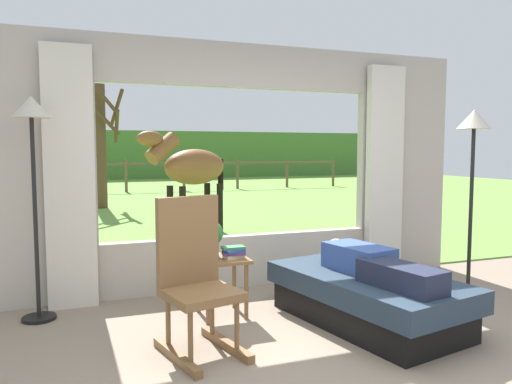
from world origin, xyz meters
The scene contains 17 objects.
ground_plane centered at (0.00, 0.00, 0.00)m, with size 12.00×12.00×0.00m, color gray.
back_wall_with_window centered at (0.00, 2.26, 1.25)m, with size 5.20×0.12×2.55m.
curtain_panel_left centered at (-1.69, 2.12, 1.20)m, with size 0.44×0.10×2.40m, color beige.
curtain_panel_right centered at (1.69, 2.12, 1.20)m, with size 0.44×0.10×2.40m, color beige.
outdoor_pasture_lawn centered at (0.00, 13.16, 0.01)m, with size 36.00×21.68×0.02m, color olive.
distant_hill_ridge centered at (0.00, 23.00, 1.20)m, with size 36.00×2.00×2.40m, color #477431.
recliner_sofa centered at (0.63, 0.80, 0.22)m, with size 1.22×1.85×0.42m.
reclining_person centered at (0.63, 0.76, 0.52)m, with size 0.45×1.43×0.22m.
rocking_chair centered at (-0.85, 0.76, 0.55)m, with size 0.61×0.77×1.12m.
side_table centered at (-0.46, 1.41, 0.43)m, with size 0.44×0.44×0.52m.
potted_plant centered at (-0.54, 1.47, 0.70)m, with size 0.22×0.22×0.32m.
book_stack centered at (-0.37, 1.35, 0.57)m, with size 0.20×0.15×0.10m.
floor_lamp_left centered at (-1.97, 1.86, 1.54)m, with size 0.32×0.32×1.90m.
floor_lamp_right centered at (1.91, 1.02, 1.48)m, with size 0.32×0.32×1.84m.
horse centered at (0.20, 5.47, 1.16)m, with size 1.75×1.18×1.73m.
pasture_tree centered at (-1.03, 10.05, 1.63)m, with size 1.01×1.12×3.31m.
pasture_fence_line centered at (0.00, 14.60, 0.74)m, with size 16.10×0.10×1.10m.
Camera 1 is at (-1.65, -2.66, 1.46)m, focal length 34.55 mm.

